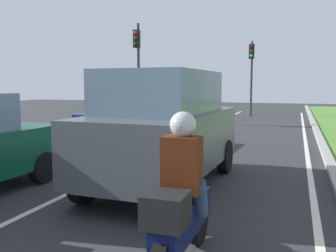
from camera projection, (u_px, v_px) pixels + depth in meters
ground_plane at (196, 143)px, 12.88m from camera, size 60.00×60.00×0.00m
lane_line_center at (176, 142)px, 13.11m from camera, size 0.12×32.00×0.01m
lane_line_right_edge at (306, 149)px, 11.71m from camera, size 0.12×32.00×0.01m
curb_right at (324, 148)px, 11.54m from camera, size 0.24×48.00×0.12m
car_suv_ahead at (164, 128)px, 7.32m from camera, size 2.10×4.57×2.28m
car_hatchback_far at (123, 118)px, 12.85m from camera, size 1.84×3.76×1.78m
motorcycle at (181, 221)px, 3.97m from camera, size 0.40×1.90×1.01m
rider_person at (183, 163)px, 3.95m from camera, size 0.50×0.40×1.16m
traffic_light_overhead_left at (137, 57)px, 19.22m from camera, size 0.32×0.50×5.15m
traffic_light_far_median at (251, 65)px, 23.46m from camera, size 0.32×0.50×4.73m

